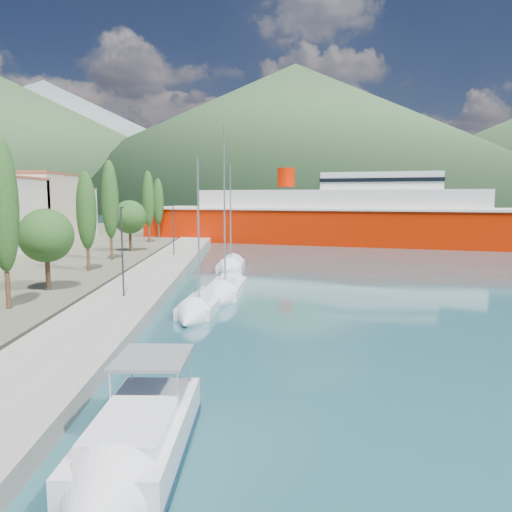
{
  "coord_description": "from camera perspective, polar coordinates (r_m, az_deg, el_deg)",
  "views": [
    {
      "loc": [
        -0.68,
        -19.76,
        7.54
      ],
      "look_at": [
        0.0,
        14.0,
        3.5
      ],
      "focal_mm": 35.0,
      "sensor_mm": 36.0,
      "label": 1
    }
  ],
  "objects": [
    {
      "name": "sailboat_far",
      "position": [
        49.59,
        -3.06,
        -1.55
      ],
      "size": [
        3.0,
        8.09,
        11.7
      ],
      "color": "silver",
      "rests_on": "ground"
    },
    {
      "name": "sailboat_mid",
      "position": [
        36.94,
        -3.98,
        -4.45
      ],
      "size": [
        3.51,
        9.82,
        13.83
      ],
      "color": "silver",
      "rests_on": "ground"
    },
    {
      "name": "tree_row",
      "position": [
        53.43,
        -17.0,
        4.75
      ],
      "size": [
        4.18,
        64.52,
        10.68
      ],
      "color": "#47301E",
      "rests_on": "land_strip"
    },
    {
      "name": "quay",
      "position": [
        47.06,
        -11.33,
        -2.04
      ],
      "size": [
        5.0,
        88.0,
        0.8
      ],
      "primitive_type": "cube",
      "color": "gray",
      "rests_on": "ground"
    },
    {
      "name": "ferry",
      "position": [
        82.51,
        9.65,
        4.22
      ],
      "size": [
        65.92,
        34.33,
        12.91
      ],
      "color": "#BF1800",
      "rests_on": "ground"
    },
    {
      "name": "lamp_posts",
      "position": [
        35.25,
        -14.8,
        0.97
      ],
      "size": [
        0.15,
        46.36,
        6.06
      ],
      "color": "#2D2D33",
      "rests_on": "quay"
    },
    {
      "name": "ground",
      "position": [
        139.97,
        -0.87,
        3.73
      ],
      "size": [
        1400.0,
        1400.0,
        0.0
      ],
      "primitive_type": "plane",
      "color": "#224F57"
    },
    {
      "name": "sailboat_near",
      "position": [
        31.62,
        -7.02,
        -6.47
      ],
      "size": [
        3.09,
        7.76,
        10.85
      ],
      "color": "silver",
      "rests_on": "ground"
    },
    {
      "name": "hills_near",
      "position": [
        406.63,
        13.23,
        12.52
      ],
      "size": [
        1010.0,
        520.0,
        115.0
      ],
      "color": "#304E2C",
      "rests_on": "ground"
    },
    {
      "name": "hills_far",
      "position": [
        657.23,
        11.38,
        12.79
      ],
      "size": [
        1480.0,
        900.0,
        180.0
      ],
      "color": "slate",
      "rests_on": "ground"
    },
    {
      "name": "motor_cruiser",
      "position": [
        14.31,
        -14.73,
        -22.71
      ],
      "size": [
        2.97,
        8.96,
        3.26
      ],
      "color": "#061732",
      "rests_on": "ground"
    }
  ]
}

